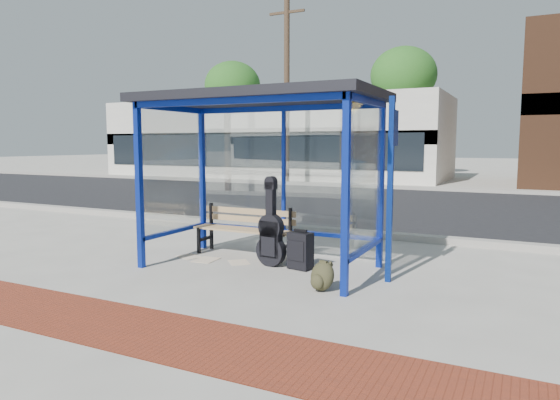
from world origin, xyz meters
The scene contains 19 objects.
ground centered at (0.00, 0.00, 0.00)m, with size 120.00×120.00×0.00m, color #B2ADA0.
brick_paver_strip centered at (0.00, -2.60, 0.01)m, with size 60.00×1.00×0.01m, color maroon.
curb_near centered at (0.00, 2.90, 0.06)m, with size 60.00×0.25×0.12m, color gray.
street_asphalt centered at (0.00, 8.00, 0.00)m, with size 60.00×10.00×0.00m, color black.
curb_far centered at (0.00, 13.10, 0.06)m, with size 60.00×0.25×0.12m, color gray.
far_sidewalk centered at (0.00, 15.00, 0.00)m, with size 60.00×4.00×0.01m, color #B2ADA0.
bus_shelter centered at (0.00, 0.07, 2.07)m, with size 3.30×1.80×2.42m.
storefront_white centered at (-9.00, 17.99, 2.00)m, with size 18.00×6.04×4.00m.
tree_left centered at (-14.00, 22.00, 5.45)m, with size 3.60×3.60×7.03m.
tree_mid centered at (-3.00, 22.00, 5.45)m, with size 3.60×3.60×7.03m.
utility_pole_west centered at (-6.00, 13.40, 4.11)m, with size 1.60×0.24×8.00m.
bench centered at (-0.60, 0.61, 0.44)m, with size 1.64×0.42×0.77m.
guitar_bag centered at (0.10, 0.13, 0.44)m, with size 0.45×0.17×1.21m.
suitcase centered at (0.55, 0.15, 0.26)m, with size 0.36×0.27×0.56m.
backpack centered at (1.19, -0.68, 0.17)m, with size 0.34×0.32×0.36m.
sign_post centered at (1.81, 0.07, 1.30)m, with size 0.09×0.29×2.31m.
newspaper_a centered at (-1.30, 0.08, 0.00)m, with size 0.36×0.28×0.01m, color white.
newspaper_b centered at (-0.94, 0.02, 0.00)m, with size 0.39×0.31×0.01m, color white.
newspaper_c centered at (-0.42, 0.10, 0.00)m, with size 0.34×0.27×0.01m, color white.
Camera 1 is at (3.30, -6.05, 1.73)m, focal length 32.00 mm.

